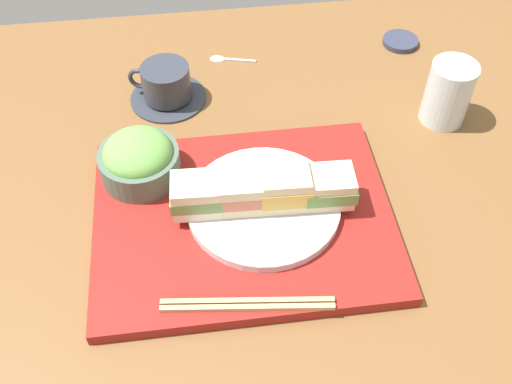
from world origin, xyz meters
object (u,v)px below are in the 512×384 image
(drinking_glass, at_px, (448,93))
(teaspoon, at_px, (223,58))
(sandwich_inner_far, at_px, (285,188))
(sandwich_farmost, at_px, (329,187))
(salad_bowl, at_px, (139,159))
(small_sauce_dish, at_px, (400,41))
(coffee_cup, at_px, (166,85))
(sandwich_nearmost, at_px, (196,195))
(sandwich_inner_near, at_px, (241,192))
(sandwich_plate, at_px, (263,205))
(chopsticks_pair, at_px, (247,304))

(drinking_glass, height_order, teaspoon, drinking_glass)
(sandwich_inner_far, distance_m, sandwich_farmost, 0.06)
(sandwich_farmost, xyz_separation_m, drinking_glass, (0.23, 0.18, -0.00))
(salad_bowl, bearing_deg, sandwich_inner_far, -24.00)
(drinking_glass, distance_m, teaspoon, 0.41)
(sandwich_inner_far, xyz_separation_m, small_sauce_dish, (0.29, 0.39, -0.06))
(drinking_glass, bearing_deg, teaspoon, 149.41)
(sandwich_farmost, height_order, coffee_cup, sandwich_farmost)
(sandwich_nearmost, xyz_separation_m, sandwich_farmost, (0.19, -0.01, -0.00))
(sandwich_inner_near, bearing_deg, coffee_cup, 109.26)
(sandwich_plate, height_order, salad_bowl, salad_bowl)
(sandwich_inner_near, relative_size, drinking_glass, 0.67)
(sandwich_plate, xyz_separation_m, sandwich_inner_far, (0.03, -0.00, 0.04))
(sandwich_plate, xyz_separation_m, drinking_glass, (0.33, 0.17, 0.03))
(sandwich_nearmost, xyz_separation_m, coffee_cup, (-0.04, 0.28, -0.03))
(sandwich_farmost, bearing_deg, salad_bowl, 160.69)
(small_sauce_dish, bearing_deg, teaspoon, -179.13)
(sandwich_inner_near, distance_m, chopsticks_pair, 0.16)
(chopsticks_pair, distance_m, small_sauce_dish, 0.65)
(chopsticks_pair, bearing_deg, sandwich_plate, 75.17)
(sandwich_plate, relative_size, sandwich_inner_far, 3.00)
(coffee_cup, height_order, small_sauce_dish, coffee_cup)
(sandwich_nearmost, bearing_deg, salad_bowl, 132.69)
(sandwich_inner_near, relative_size, teaspoon, 0.81)
(coffee_cup, bearing_deg, sandwich_farmost, -52.11)
(sandwich_nearmost, xyz_separation_m, chopsticks_pair, (0.05, -0.16, -0.04))
(sandwich_farmost, bearing_deg, sandwich_nearmost, 177.69)
(sandwich_plate, relative_size, small_sauce_dish, 3.28)
(sandwich_inner_near, height_order, salad_bowl, salad_bowl)
(teaspoon, bearing_deg, sandwich_farmost, -73.23)
(sandwich_plate, xyz_separation_m, sandwich_inner_near, (-0.03, 0.00, 0.03))
(sandwich_inner_near, bearing_deg, teaspoon, 88.75)
(sandwich_plate, height_order, sandwich_nearmost, sandwich_nearmost)
(sandwich_inner_near, bearing_deg, small_sauce_dish, 47.70)
(salad_bowl, bearing_deg, coffee_cup, 77.49)
(salad_bowl, relative_size, teaspoon, 1.34)
(sandwich_inner_near, distance_m, drinking_glass, 0.40)
(chopsticks_pair, distance_m, drinking_glass, 0.49)
(sandwich_nearmost, relative_size, teaspoon, 0.81)
(sandwich_inner_near, xyz_separation_m, coffee_cup, (-0.10, 0.28, -0.03))
(sandwich_nearmost, relative_size, salad_bowl, 0.61)
(chopsticks_pair, relative_size, coffee_cup, 1.68)
(sandwich_nearmost, distance_m, drinking_glass, 0.45)
(drinking_glass, bearing_deg, sandwich_plate, -152.09)
(salad_bowl, height_order, small_sauce_dish, salad_bowl)
(teaspoon, bearing_deg, salad_bowl, -117.07)
(sandwich_inner_near, relative_size, salad_bowl, 0.61)
(sandwich_farmost, relative_size, chopsticks_pair, 0.33)
(sandwich_nearmost, distance_m, sandwich_inner_near, 0.06)
(sandwich_farmost, distance_m, chopsticks_pair, 0.20)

